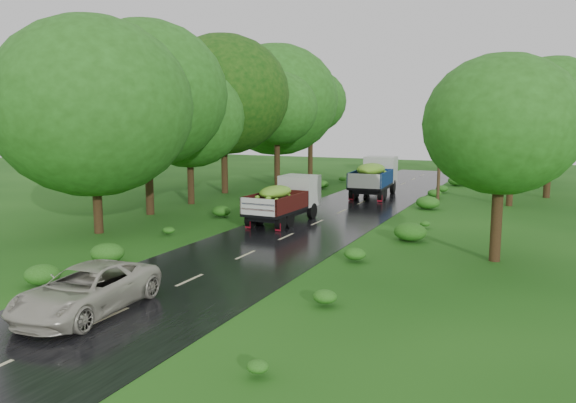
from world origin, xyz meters
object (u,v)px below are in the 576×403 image
Objects in this scene: utility_pole at (440,143)px; truck_far at (375,175)px; car at (86,290)px; truck_near at (286,197)px.

truck_far is at bearing 172.49° from utility_pole.
car is at bearing -95.42° from truck_far.
truck_far reaches higher than truck_near.
utility_pole reaches higher than car.
truck_near is 0.86× the size of truck_far.
truck_near is 12.15m from truck_far.
utility_pole is (4.63, -0.65, 2.42)m from truck_far.
truck_near is at bearing 88.54° from car.
truck_far is 27.59m from car.
car is at bearing -100.73° from utility_pole.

